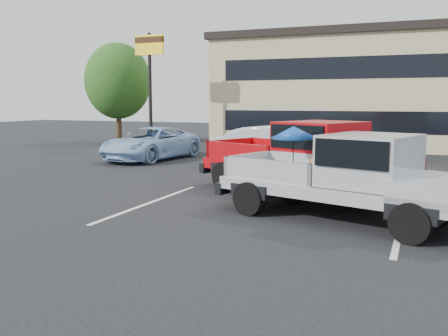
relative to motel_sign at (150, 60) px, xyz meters
The scene contains 10 objects.
ground 17.82m from the motel_sign, 54.46° to the right, with size 90.00×90.00×0.00m, color black.
stripe_left 14.65m from the motel_sign, 59.74° to the right, with size 0.12×5.00×0.01m, color silver.
stripe_right 18.29m from the motel_sign, 42.71° to the right, with size 0.12×5.00×0.01m, color silver.
motel_building 13.96m from the motel_sign, 30.21° to the left, with size 20.40×8.40×6.30m.
motel_sign is the anchor object (origin of this frame).
tree_left 5.08m from the motel_sign, 143.13° to the left, with size 3.96×3.96×6.02m.
silver_pickup 17.50m from the motel_sign, 44.94° to the right, with size 6.01×3.55×2.06m.
red_pickup 14.83m from the motel_sign, 42.19° to the right, with size 6.47×4.47×2.02m.
silver_sedan 10.34m from the motel_sign, 30.94° to the right, with size 1.70×4.89×1.61m, color silver.
blue_suv 5.93m from the motel_sign, 59.70° to the right, with size 2.35×5.09×1.42m, color #96BAE0.
Camera 1 is at (3.40, -8.76, 2.56)m, focal length 40.00 mm.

